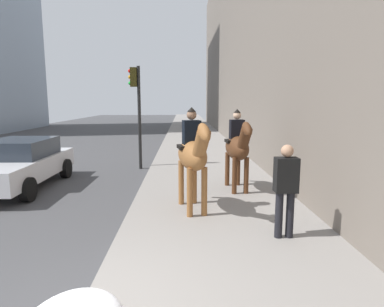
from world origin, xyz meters
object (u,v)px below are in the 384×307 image
at_px(pedestrian_greeting, 286,185).
at_px(traffic_light_near_curb, 137,101).
at_px(mounted_horse_far, 238,146).
at_px(car_near_lane, 18,163).
at_px(mounted_horse_near, 193,154).

height_order(pedestrian_greeting, traffic_light_near_curb, traffic_light_near_curb).
relative_size(mounted_horse_far, pedestrian_greeting, 1.32).
relative_size(mounted_horse_far, traffic_light_near_curb, 0.58).
bearing_deg(mounted_horse_far, car_near_lane, -102.25).
bearing_deg(mounted_horse_near, traffic_light_near_curb, -171.89).
bearing_deg(pedestrian_greeting, car_near_lane, 58.16).
bearing_deg(mounted_horse_near, car_near_lane, -128.74).
distance_m(mounted_horse_near, car_near_lane, 5.79).
bearing_deg(traffic_light_near_curb, mounted_horse_far, -138.10).
distance_m(mounted_horse_near, pedestrian_greeting, 2.24).
distance_m(mounted_horse_near, mounted_horse_far, 2.14).
height_order(mounted_horse_near, mounted_horse_far, mounted_horse_near).
xyz_separation_m(mounted_horse_far, traffic_light_near_curb, (3.59, 3.22, 1.24)).
height_order(mounted_horse_far, car_near_lane, mounted_horse_far).
relative_size(mounted_horse_far, car_near_lane, 0.51).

